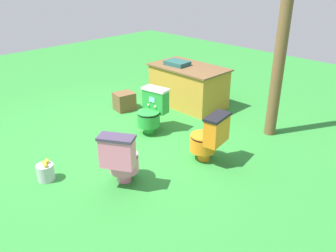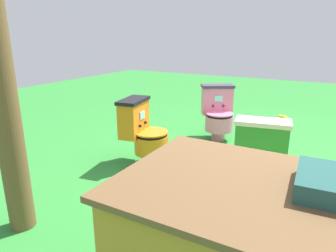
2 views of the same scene
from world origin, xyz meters
TOP-DOWN VIEW (x-y plane):
  - ground at (0.00, 0.00)m, footprint 14.00×14.00m
  - toilet_green at (0.08, 0.59)m, footprint 0.48×0.56m
  - toilet_pink at (0.95, -0.72)m, footprint 0.60×0.63m
  - toilet_orange at (1.35, 0.50)m, footprint 0.55×0.48m
  - vendor_table at (-0.32, 1.91)m, footprint 1.46×0.86m
  - wooden_post at (1.51, 1.91)m, footprint 0.18×0.18m
  - small_crate at (-0.99, 0.86)m, footprint 0.37×0.40m
  - lemon_bucket at (0.18, -1.37)m, footprint 0.22×0.22m

SIDE VIEW (x-z plane):
  - ground at x=0.00m, z-range 0.00..0.00m
  - lemon_bucket at x=0.18m, z-range -0.02..0.26m
  - small_crate at x=-0.99m, z-range 0.00..0.33m
  - toilet_green at x=0.08m, z-range 0.01..0.73m
  - toilet_pink at x=0.95m, z-range 0.01..0.73m
  - toilet_orange at x=1.35m, z-range 0.01..0.73m
  - vendor_table at x=-0.32m, z-range -0.03..0.82m
  - wooden_post at x=1.51m, z-range 0.00..2.28m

